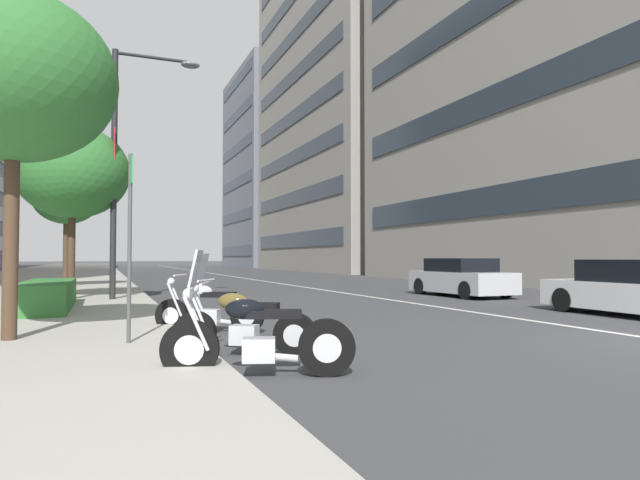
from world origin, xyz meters
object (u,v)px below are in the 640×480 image
Objects in this scene: street_tree_far_plaza at (14,78)px; street_tree_mid_sidewalk at (66,197)px; motorcycle_second_in_row at (242,325)px; street_lamp_with_banners at (128,147)px; motorcycle_far_end_row at (208,311)px; parking_sign_by_curb at (130,230)px; motorcycle_nearest_camera at (255,339)px; street_tree_by_lamp_post at (73,172)px; car_mid_block_traffic at (638,290)px; car_approaching_light at (461,278)px.

street_tree_mid_sidewalk is at bearing 0.61° from street_tree_far_plaza.
street_lamp_with_banners reaches higher than motorcycle_second_in_row.
parking_sign_by_curb is (-1.74, 1.47, 1.41)m from motorcycle_far_end_row.
parking_sign_by_curb reaches higher than motorcycle_nearest_camera.
car_mid_block_traffic is at bearing -124.79° from street_tree_by_lamp_post.
street_tree_by_lamp_post is 7.69m from street_tree_mid_sidewalk.
motorcycle_second_in_row reaches higher than motorcycle_far_end_row.
car_mid_block_traffic is 1.07× the size of car_approaching_light.
street_lamp_with_banners is 8.33m from street_tree_far_plaza.
street_tree_mid_sidewalk is at bearing 40.34° from car_mid_block_traffic.
street_tree_by_lamp_post reaches higher than motorcycle_second_in_row.
street_lamp_with_banners is (8.36, 11.17, 4.17)m from car_mid_block_traffic.
street_lamp_with_banners is at bearing -1.99° from parking_sign_by_curb.
motorcycle_second_in_row is at bearing -79.67° from motorcycle_nearest_camera.
motorcycle_second_in_row is at bearing -169.45° from street_tree_mid_sidewalk.
car_mid_block_traffic is 7.19m from car_approaching_light.
street_tree_mid_sidewalk reaches higher than car_approaching_light.
street_lamp_with_banners reaches higher than parking_sign_by_curb.
street_tree_far_plaza reaches higher than car_approaching_light.
street_lamp_with_banners reaches higher than street_tree_far_plaza.
parking_sign_by_curb reaches higher than car_mid_block_traffic.
parking_sign_by_curb is at bearing 79.32° from motorcycle_far_end_row.
car_mid_block_traffic reaches higher than motorcycle_far_end_row.
street_tree_mid_sidewalk is at bearing 54.53° from car_approaching_light.
street_lamp_with_banners is at bearing -13.94° from street_tree_far_plaza.
street_tree_mid_sidewalk is at bearing 6.16° from parking_sign_by_curb.
car_approaching_light is 0.82× the size of street_tree_mid_sidewalk.
street_tree_by_lamp_post reaches higher than car_mid_block_traffic.
parking_sign_by_curb is at bearing 178.01° from street_lamp_with_banners.
street_tree_far_plaza is (1.80, 3.18, 3.75)m from motorcycle_second_in_row.
street_tree_far_plaza is at bearing -29.78° from motorcycle_nearest_camera.
car_approaching_light is (8.68, -10.22, 0.22)m from motorcycle_second_in_row.
street_tree_mid_sidewalk is (15.48, 3.33, 3.61)m from motorcycle_far_end_row.
car_mid_block_traffic is 0.59× the size of street_lamp_with_banners.
car_approaching_light is 13.50m from street_tree_by_lamp_post.
street_lamp_with_banners is (9.85, 1.18, 4.37)m from motorcycle_second_in_row.
street_tree_mid_sidewalk reaches higher than car_mid_block_traffic.
street_lamp_with_banners is (11.32, 0.99, 4.36)m from motorcycle_nearest_camera.
parking_sign_by_curb is 3.07m from street_tree_far_plaza.
motorcycle_far_end_row is 0.42× the size of car_mid_block_traffic.
street_tree_far_plaza is at bearing 116.25° from car_approaching_light.
street_tree_far_plaza is (-6.89, 13.40, 3.53)m from car_approaching_light.
street_tree_by_lamp_post is at bearing 7.50° from parking_sign_by_curb.
motorcycle_nearest_camera is at bearing -167.75° from street_tree_by_lamp_post.
motorcycle_far_end_row is 0.45× the size of car_approaching_light.
street_tree_by_lamp_post is (0.49, 1.57, -0.80)m from street_lamp_with_banners.
car_mid_block_traffic is at bearing -86.52° from parking_sign_by_curb.
motorcycle_far_end_row is at bearing -57.10° from motorcycle_second_in_row.
motorcycle_far_end_row is (2.54, 0.02, -0.02)m from motorcycle_second_in_row.
motorcycle_second_in_row is 0.99× the size of motorcycle_far_end_row.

